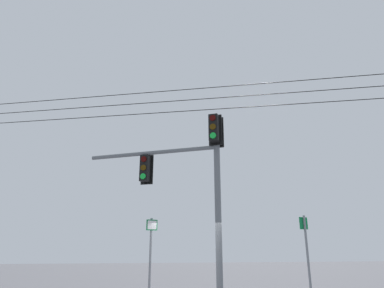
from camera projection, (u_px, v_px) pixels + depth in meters
signal_mast_assembly at (194, 169)px, 10.98m from camera, size 4.57×2.63×6.00m
route_sign_primary at (307, 253)px, 9.92m from camera, size 0.31×0.14×2.71m
route_sign_secondary at (151, 254)px, 10.05m from camera, size 0.34×0.15×2.65m
overhead_wire_span at (261, 95)px, 11.14m from camera, size 31.44×12.16×1.59m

